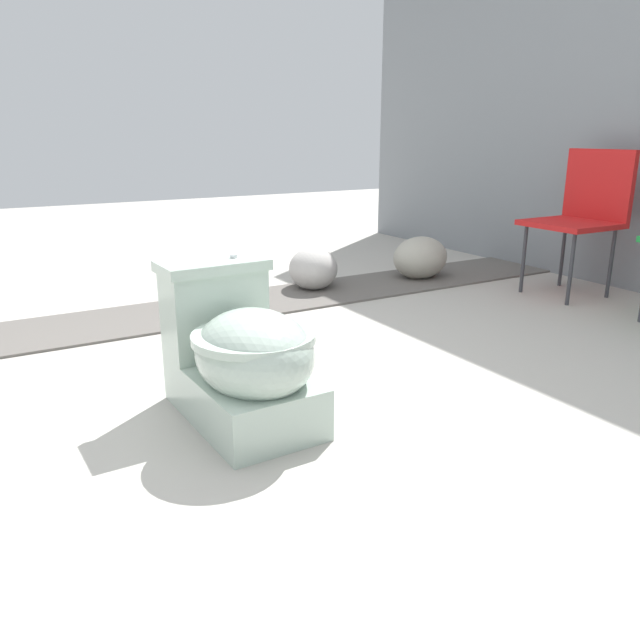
# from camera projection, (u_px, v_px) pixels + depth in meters

# --- Properties ---
(ground_plane) EXTENTS (14.00, 14.00, 0.00)m
(ground_plane) POSITION_uv_depth(u_px,v_px,m) (268.00, 399.00, 2.25)
(ground_plane) COLOR #B7B2A8
(gravel_strip) EXTENTS (0.56, 8.00, 0.01)m
(gravel_strip) POSITION_uv_depth(u_px,v_px,m) (253.00, 303.00, 3.51)
(gravel_strip) COLOR #605B56
(gravel_strip) RESTS_ON ground
(toilet) EXTENTS (0.64, 0.40, 0.52)m
(toilet) POSITION_uv_depth(u_px,v_px,m) (242.00, 357.00, 2.04)
(toilet) COLOR #B2C6B7
(toilet) RESTS_ON ground
(folding_chair_left) EXTENTS (0.45, 0.45, 0.83)m
(folding_chair_left) POSITION_uv_depth(u_px,v_px,m) (584.00, 207.00, 3.61)
(folding_chair_left) COLOR red
(folding_chair_left) RESTS_ON ground
(boulder_near) EXTENTS (0.46, 0.43, 0.26)m
(boulder_near) POSITION_uv_depth(u_px,v_px,m) (313.00, 269.00, 3.81)
(boulder_near) COLOR #B7B2AD
(boulder_near) RESTS_ON ground
(boulder_far) EXTENTS (0.44, 0.49, 0.28)m
(boulder_far) POSITION_uv_depth(u_px,v_px,m) (420.00, 258.00, 4.09)
(boulder_far) COLOR #ADA899
(boulder_far) RESTS_ON ground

